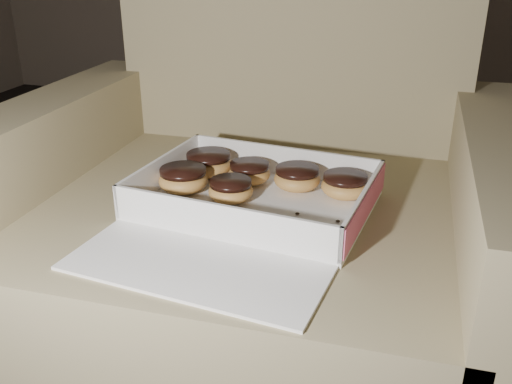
% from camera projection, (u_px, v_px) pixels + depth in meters
% --- Properties ---
extents(floor, '(4.50, 4.50, 0.00)m').
position_uv_depth(floor, '(175.00, 384.00, 1.20)').
color(floor, black).
rests_on(floor, ground).
extents(armchair, '(0.94, 0.79, 0.98)m').
position_uv_depth(armchair, '(260.00, 244.00, 1.12)').
color(armchair, '#9A8C62').
rests_on(armchair, floor).
extents(bakery_box, '(0.43, 0.48, 0.06)m').
position_uv_depth(bakery_box, '(248.00, 210.00, 0.94)').
color(bakery_box, white).
rests_on(bakery_box, armchair).
extents(donut_a, '(0.08, 0.08, 0.04)m').
position_uv_depth(donut_a, '(231.00, 190.00, 0.97)').
color(donut_a, '#ECB352').
rests_on(donut_a, bakery_box).
extents(donut_b, '(0.08, 0.08, 0.04)m').
position_uv_depth(donut_b, '(249.00, 172.00, 1.04)').
color(donut_b, '#ECB352').
rests_on(donut_b, bakery_box).
extents(donut_c, '(0.08, 0.08, 0.04)m').
position_uv_depth(donut_c, '(297.00, 178.00, 1.02)').
color(donut_c, '#ECB352').
rests_on(donut_c, bakery_box).
extents(donut_d, '(0.09, 0.09, 0.04)m').
position_uv_depth(donut_d, '(183.00, 179.00, 1.01)').
color(donut_d, '#ECB352').
rests_on(donut_d, bakery_box).
extents(donut_e, '(0.09, 0.09, 0.04)m').
position_uv_depth(donut_e, '(209.00, 164.00, 1.08)').
color(donut_e, '#ECB352').
rests_on(donut_e, bakery_box).
extents(donut_f, '(0.08, 0.08, 0.04)m').
position_uv_depth(donut_f, '(345.00, 185.00, 0.99)').
color(donut_f, '#ECB352').
rests_on(donut_f, bakery_box).
extents(crumb_a, '(0.01, 0.01, 0.00)m').
position_uv_depth(crumb_a, '(338.00, 221.00, 0.90)').
color(crumb_a, black).
rests_on(crumb_a, bakery_box).
extents(crumb_b, '(0.01, 0.01, 0.00)m').
position_uv_depth(crumb_b, '(235.00, 229.00, 0.88)').
color(crumb_b, black).
rests_on(crumb_b, bakery_box).
extents(crumb_c, '(0.01, 0.01, 0.00)m').
position_uv_depth(crumb_c, '(256.00, 227.00, 0.89)').
color(crumb_c, black).
rests_on(crumb_c, bakery_box).
extents(crumb_d, '(0.01, 0.01, 0.00)m').
position_uv_depth(crumb_d, '(297.00, 214.00, 0.93)').
color(crumb_d, black).
rests_on(crumb_d, bakery_box).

